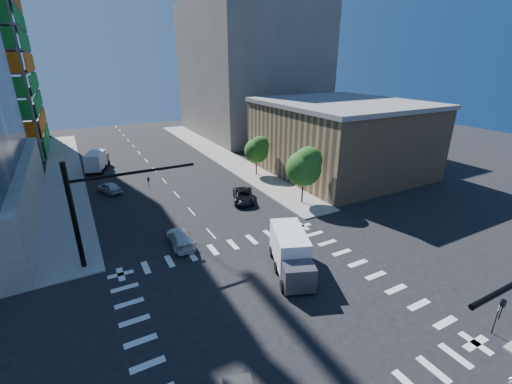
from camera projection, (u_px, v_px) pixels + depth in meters
ground at (274, 304)px, 24.28m from camera, size 160.00×160.00×0.00m
road_markings at (274, 304)px, 24.28m from camera, size 20.00×20.00×0.01m
sidewalk_ne at (218, 154)px, 62.56m from camera, size 5.00×60.00×0.15m
sidewalk_nw at (64, 174)px, 51.41m from camera, size 5.00×60.00×0.15m
commercial_building at (340, 137)px, 51.51m from camera, size 20.50×22.50×10.60m
bg_building_ne at (250, 70)px, 76.25m from camera, size 24.00×30.00×28.00m
signal_mast_nw at (93, 204)px, 27.24m from camera, size 10.20×0.40×9.00m
tree_south at (305, 166)px, 39.59m from camera, size 4.16×4.16×6.82m
tree_north at (257, 149)px, 49.80m from camera, size 3.54×3.52×5.78m
no_parking_sign at (497, 316)px, 21.19m from camera, size 0.30×0.06×2.20m
car_nb_far at (243, 196)px, 41.58m from camera, size 4.13×5.67×1.43m
car_sb_near at (180, 238)px, 31.80m from camera, size 2.27×4.98×1.41m
car_sb_mid at (109, 187)px, 44.33m from camera, size 3.15×4.46×1.41m
box_truck_near at (292, 257)px, 27.37m from camera, size 4.70×6.69×3.23m
box_truck_far at (98, 162)px, 53.25m from camera, size 4.09×6.15×2.98m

